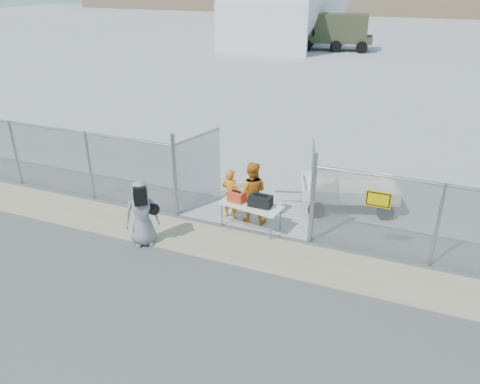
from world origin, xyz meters
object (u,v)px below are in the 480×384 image
at_px(visitor, 142,213).
at_px(utility_trailer, 348,193).
at_px(folding_table, 251,216).
at_px(security_worker_left, 230,194).
at_px(security_worker_right, 252,193).

relative_size(visitor, utility_trailer, 0.49).
distance_m(folding_table, security_worker_left, 0.94).
xyz_separation_m(security_worker_left, utility_trailer, (3.00, 1.99, -0.32)).
distance_m(folding_table, security_worker_right, 0.67).
bearing_deg(folding_table, utility_trailer, 54.66).
bearing_deg(utility_trailer, folding_table, -151.66).
relative_size(folding_table, security_worker_right, 0.95).
xyz_separation_m(folding_table, security_worker_right, (-0.12, 0.37, 0.54)).
distance_m(security_worker_left, visitor, 2.68).
height_order(folding_table, security_worker_right, security_worker_right).
bearing_deg(utility_trailer, security_worker_left, -164.60).
height_order(folding_table, visitor, visitor).
xyz_separation_m(security_worker_left, visitor, (-1.54, -2.18, 0.13)).
bearing_deg(security_worker_right, visitor, 31.68).
bearing_deg(utility_trailer, visitor, -155.54).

